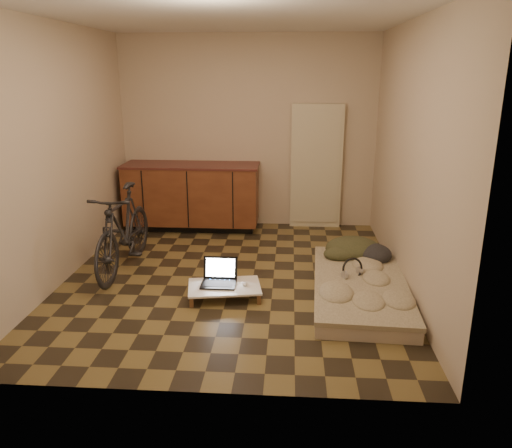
# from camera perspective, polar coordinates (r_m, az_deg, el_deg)

# --- Properties ---
(room_shell) EXTENTS (3.50, 4.00, 2.60)m
(room_shell) POSITION_cam_1_polar(r_m,az_deg,el_deg) (5.00, -2.90, 7.70)
(room_shell) COLOR brown
(room_shell) RESTS_ON ground
(cabinets) EXTENTS (1.84, 0.62, 0.91)m
(cabinets) POSITION_cam_1_polar(r_m,az_deg,el_deg) (6.94, -7.31, 3.20)
(cabinets) COLOR black
(cabinets) RESTS_ON ground
(appliance_panel) EXTENTS (0.70, 0.10, 1.70)m
(appliance_panel) POSITION_cam_1_polar(r_m,az_deg,el_deg) (6.96, 6.90, 6.50)
(appliance_panel) COLOR beige
(appliance_panel) RESTS_ON ground
(bicycle) EXTENTS (0.53, 1.61, 1.03)m
(bicycle) POSITION_cam_1_polar(r_m,az_deg,el_deg) (5.57, -14.97, -0.21)
(bicycle) COLOR black
(bicycle) RESTS_ON ground
(futon) EXTENTS (0.98, 1.89, 0.16)m
(futon) POSITION_cam_1_polar(r_m,az_deg,el_deg) (5.04, 11.79, -7.09)
(futon) COLOR #C3B39C
(futon) RESTS_ON ground
(clothing_pile) EXTENTS (0.68, 0.57, 0.26)m
(clothing_pile) POSITION_cam_1_polar(r_m,az_deg,el_deg) (5.64, 11.66, -2.15)
(clothing_pile) COLOR #33351F
(clothing_pile) RESTS_ON futon
(headphones) EXTENTS (0.33, 0.32, 0.17)m
(headphones) POSITION_cam_1_polar(r_m,az_deg,el_deg) (5.06, 10.98, -4.96)
(headphones) COLOR black
(headphones) RESTS_ON futon
(lap_desk) EXTENTS (0.76, 0.56, 0.12)m
(lap_desk) POSITION_cam_1_polar(r_m,az_deg,el_deg) (4.90, -3.64, -7.21)
(lap_desk) COLOR brown
(lap_desk) RESTS_ON ground
(laptop) EXTENTS (0.34, 0.30, 0.23)m
(laptop) POSITION_cam_1_polar(r_m,az_deg,el_deg) (4.94, -4.22, -6.20)
(laptop) COLOR black
(laptop) RESTS_ON lap_desk
(mouse) EXTENTS (0.07, 0.10, 0.03)m
(mouse) POSITION_cam_1_polar(r_m,az_deg,el_deg) (4.89, -1.32, -6.83)
(mouse) COLOR white
(mouse) RESTS_ON lap_desk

